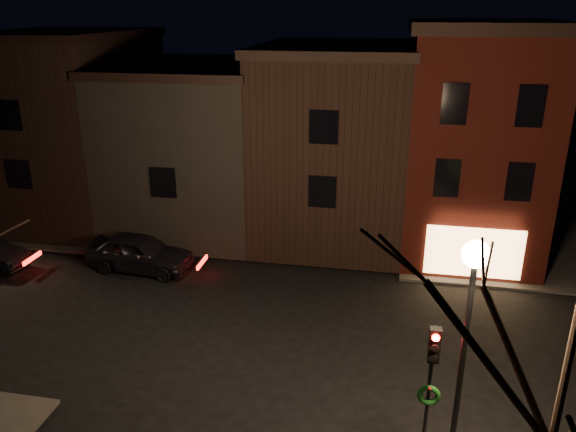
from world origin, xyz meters
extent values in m
plane|color=black|center=(0.00, 0.00, 0.00)|extent=(120.00, 120.00, 0.00)
cube|color=#2D2B28|center=(-20.00, 20.00, 0.06)|extent=(30.00, 30.00, 0.12)
cube|color=#45110C|center=(8.00, 9.50, 5.12)|extent=(6.00, 8.00, 10.00)
cube|color=black|center=(8.00, 9.50, 10.37)|extent=(6.50, 8.50, 0.50)
cube|color=#F6B66E|center=(8.00, 5.45, 1.42)|extent=(4.00, 0.12, 2.20)
cube|color=black|center=(1.50, 10.50, 4.62)|extent=(7.00, 10.00, 9.00)
cube|color=black|center=(1.50, 10.50, 9.32)|extent=(7.30, 10.30, 0.40)
cube|color=black|center=(-5.75, 10.50, 4.12)|extent=(7.50, 10.00, 8.00)
cube|color=black|center=(-5.75, 10.50, 8.32)|extent=(7.80, 10.30, 0.40)
cube|color=black|center=(-13.00, 10.50, 4.87)|extent=(7.00, 10.00, 9.50)
cube|color=black|center=(-13.00, 10.50, 9.82)|extent=(7.30, 10.30, 0.40)
cylinder|color=black|center=(6.20, -6.00, 3.12)|extent=(0.14, 0.14, 6.00)
sphere|color=#FFD18C|center=(6.20, -6.00, 6.30)|extent=(0.60, 0.60, 0.60)
cylinder|color=black|center=(5.60, -5.40, 2.12)|extent=(0.10, 0.10, 4.00)
cube|color=black|center=(5.60, -5.58, 3.72)|extent=(0.28, 0.22, 0.90)
cylinder|color=#FF0C07|center=(5.60, -5.70, 4.00)|extent=(0.18, 0.06, 0.18)
cylinder|color=black|center=(5.60, -5.70, 3.72)|extent=(0.18, 0.06, 0.18)
cylinder|color=black|center=(5.60, -5.70, 3.44)|extent=(0.18, 0.06, 0.18)
torus|color=#0C380F|center=(5.60, -5.49, 2.22)|extent=(0.58, 0.14, 0.58)
sphere|color=#990C0C|center=(5.60, -5.51, 2.44)|extent=(0.12, 0.12, 0.12)
imported|color=black|center=(-6.50, 4.02, 0.83)|extent=(5.04, 2.38, 1.67)
camera|label=1|loc=(4.31, -17.30, 11.19)|focal=35.00mm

